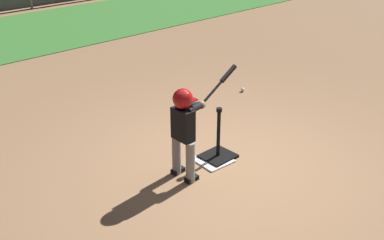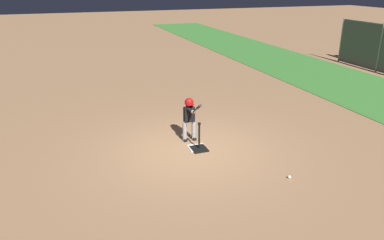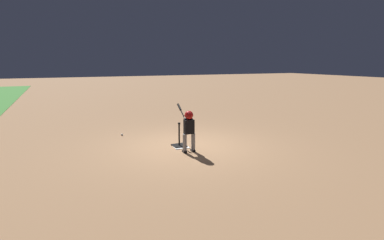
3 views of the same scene
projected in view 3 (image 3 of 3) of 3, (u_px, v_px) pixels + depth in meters
ground_plane at (186, 146)px, 9.28m from camera, size 90.00×90.00×0.00m
home_plate at (181, 147)px, 9.11m from camera, size 0.47×0.47×0.02m
batting_tee at (179, 143)px, 9.18m from camera, size 0.44×0.39×0.74m
batter_child at (188, 126)px, 8.50m from camera, size 1.02×0.38×1.31m
baseball at (122, 135)px, 10.52m from camera, size 0.07×0.07×0.07m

